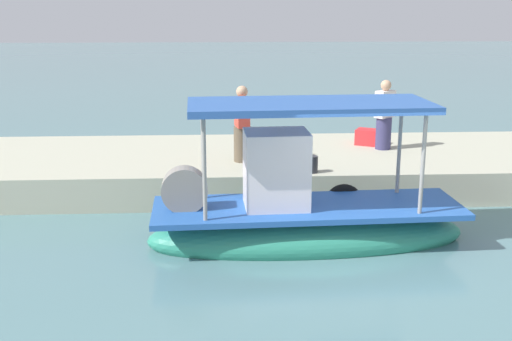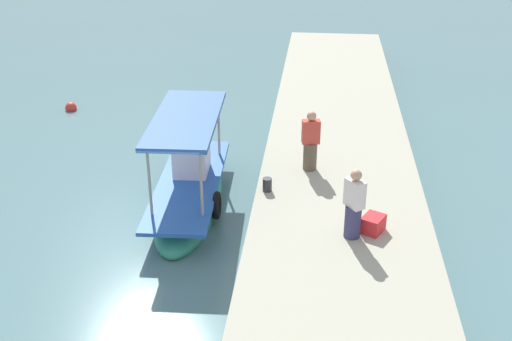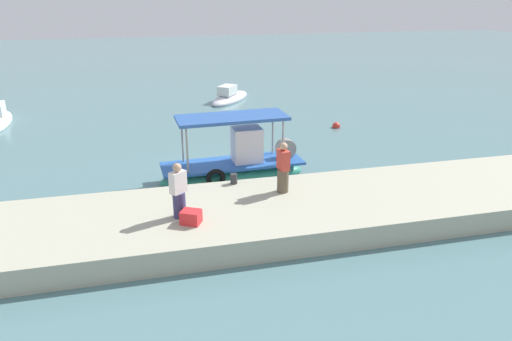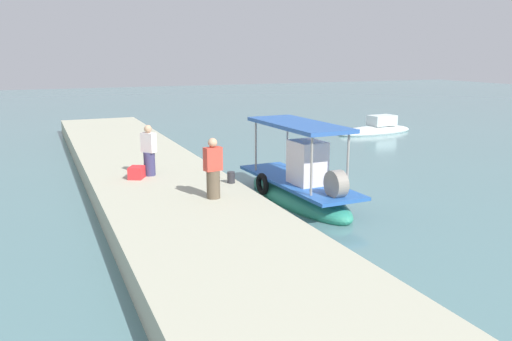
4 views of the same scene
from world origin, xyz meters
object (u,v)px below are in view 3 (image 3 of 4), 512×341
cargo_crate (191,217)px  moored_boat_near (230,98)px  fisherman_near_bollard (179,193)px  marker_buoy (336,126)px  fisherman_by_crate (283,170)px  mooring_bollard (234,179)px  main_fishing_boat (235,168)px

cargo_crate → moored_boat_near: (4.63, 18.57, -0.73)m
cargo_crate → moored_boat_near: 19.15m
fisherman_near_bollard → marker_buoy: bearing=47.8°
fisherman_by_crate → mooring_bollard: (-1.44, 1.06, -0.60)m
fisherman_near_bollard → mooring_bollard: 3.00m
cargo_crate → moored_boat_near: size_ratio=0.12×
main_fishing_boat → fisherman_near_bollard: 5.05m
fisherman_by_crate → mooring_bollard: size_ratio=4.80×
fisherman_near_bollard → marker_buoy: size_ratio=3.90×
cargo_crate → moored_boat_near: bearing=76.0°
marker_buoy → fisherman_near_bollard: bearing=-132.2°
main_fishing_boat → moored_boat_near: bearing=80.2°
fisherman_near_bollard → mooring_bollard: fisherman_near_bollard is taller
main_fishing_boat → mooring_bollard: bearing=-102.4°
main_fishing_boat → mooring_bollard: 2.24m
fisherman_near_bollard → mooring_bollard: bearing=46.1°
main_fishing_boat → marker_buoy: main_fishing_boat is taller
fisherman_near_bollard → main_fishing_boat: bearing=59.5°
main_fishing_boat → cargo_crate: size_ratio=10.64×
main_fishing_boat → moored_boat_near: (2.40, 13.82, -0.29)m
cargo_crate → fisherman_near_bollard: bearing=119.6°
fisherman_near_bollard → cargo_crate: fisherman_near_bollard is taller
mooring_bollard → marker_buoy: size_ratio=0.82×
mooring_bollard → marker_buoy: 10.90m
fisherman_by_crate → cargo_crate: (-3.20, -1.55, -0.58)m
mooring_bollard → cargo_crate: bearing=-124.1°
main_fishing_boat → fisherman_near_bollard: main_fishing_boat is taller
marker_buoy → moored_boat_near: 8.98m
mooring_bollard → moored_boat_near: size_ratio=0.08×
moored_boat_near → main_fishing_boat: bearing=-99.8°
main_fishing_boat → moored_boat_near: size_ratio=1.32×
main_fishing_boat → moored_boat_near: main_fishing_boat is taller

